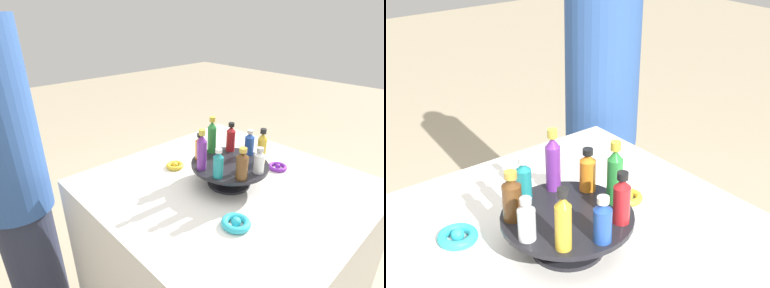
% 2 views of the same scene
% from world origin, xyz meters
% --- Properties ---
extents(display_stand, '(0.29, 0.29, 0.09)m').
position_xyz_m(display_stand, '(0.00, 0.00, 0.86)').
color(display_stand, black).
rests_on(display_stand, party_table).
extents(bottle_brown, '(0.04, 0.04, 0.11)m').
position_xyz_m(bottle_brown, '(0.10, -0.06, 0.94)').
color(bottle_brown, brown).
rests_on(bottle_brown, display_stand).
extents(bottle_clear, '(0.04, 0.04, 0.10)m').
position_xyz_m(bottle_clear, '(0.12, 0.02, 0.93)').
color(bottle_clear, silver).
rests_on(bottle_clear, display_stand).
extents(bottle_gold, '(0.03, 0.03, 0.14)m').
position_xyz_m(bottle_gold, '(0.08, 0.09, 0.95)').
color(bottle_gold, gold).
rests_on(bottle_gold, display_stand).
extents(bottle_blue, '(0.04, 0.04, 0.10)m').
position_xyz_m(bottle_blue, '(0.00, 0.12, 0.93)').
color(bottle_blue, '#234CAD').
rests_on(bottle_blue, display_stand).
extents(bottle_red, '(0.04, 0.04, 0.12)m').
position_xyz_m(bottle_red, '(-0.07, 0.09, 0.94)').
color(bottle_red, '#B21E23').
rests_on(bottle_red, display_stand).
extents(bottle_green, '(0.04, 0.04, 0.15)m').
position_xyz_m(bottle_green, '(-0.11, 0.02, 0.95)').
color(bottle_green, '#288438').
rests_on(bottle_green, display_stand).
extents(bottle_orange, '(0.04, 0.04, 0.11)m').
position_xyz_m(bottle_orange, '(-0.10, -0.06, 0.93)').
color(bottle_orange, orange).
rests_on(bottle_orange, display_stand).
extents(bottle_purple, '(0.04, 0.04, 0.15)m').
position_xyz_m(bottle_purple, '(-0.04, -0.11, 0.96)').
color(bottle_purple, '#702D93').
rests_on(bottle_purple, display_stand).
extents(bottle_teal, '(0.04, 0.04, 0.11)m').
position_xyz_m(bottle_teal, '(0.04, -0.11, 0.93)').
color(bottle_teal, teal).
rests_on(bottle_teal, display_stand).
extents(ribbon_bow_gold, '(0.08, 0.08, 0.03)m').
position_xyz_m(ribbon_bow_gold, '(-0.24, -0.07, 0.81)').
color(ribbon_bow_gold, gold).
rests_on(ribbon_bow_gold, party_table).
extents(ribbon_bow_teal, '(0.09, 0.09, 0.03)m').
position_xyz_m(ribbon_bow_teal, '(0.18, -0.18, 0.81)').
color(ribbon_bow_teal, '#2DB7CC').
rests_on(ribbon_bow_teal, party_table).
extents(person_figure, '(0.27, 0.27, 1.57)m').
position_xyz_m(person_figure, '(-0.61, -0.61, 0.79)').
color(person_figure, '#282D42').
rests_on(person_figure, ground_plane).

